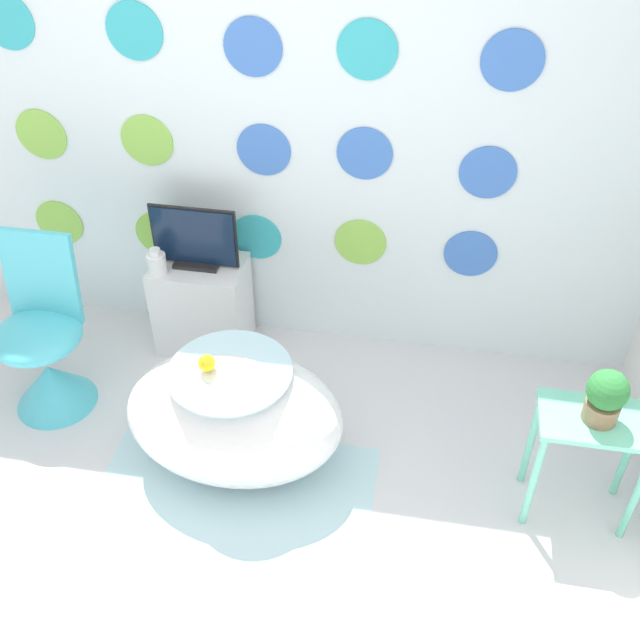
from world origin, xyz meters
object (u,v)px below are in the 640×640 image
Objects in this scene: chair at (46,358)px; vase at (157,263)px; potted_plant_left at (606,396)px; bathtub at (235,416)px; tv at (194,240)px.

chair is 0.72m from vase.
chair is 6.39× the size of vase.
potted_plant_left is (2.09, -0.70, 0.11)m from vase.
potted_plant_left is (1.52, -0.00, 0.40)m from bathtub.
bathtub is at bearing -63.60° from tv.
chair is 2.06× the size of tv.
chair reaches higher than potted_plant_left.
bathtub is 2.21× the size of tv.
potted_plant_left reaches higher than vase.
vase is 2.21m from potted_plant_left.
chair reaches higher than vase.
tv is (0.63, 0.57, 0.40)m from chair.
vase is (-0.57, 0.69, 0.29)m from bathtub.
vase is (-0.18, -0.10, -0.09)m from tv.
bathtub is 1.04m from chair.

